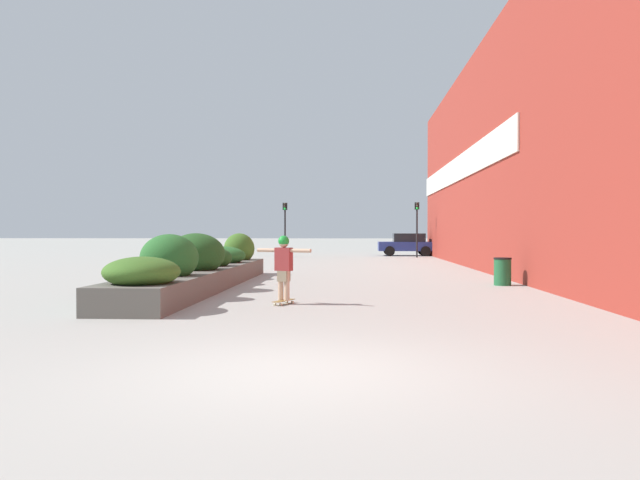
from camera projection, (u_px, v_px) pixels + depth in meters
name	position (u px, v px, depth m)	size (l,w,h in m)	color
ground_plane	(293.00, 371.00, 7.14)	(300.00, 300.00, 0.00)	#A3A099
building_wall_right	(495.00, 153.00, 23.92)	(0.67, 39.61, 9.30)	maroon
planter_box	(201.00, 268.00, 17.62)	(1.66, 12.84, 1.57)	#605B54
skateboard	(284.00, 301.00, 13.75)	(0.46, 0.77, 0.09)	olive
skateboarder	(284.00, 261.00, 13.74)	(1.26, 0.59, 1.43)	tan
trash_bin	(503.00, 271.00, 18.64)	(0.53, 0.53, 0.83)	#1E5B33
car_leftmost	(407.00, 244.00, 42.06)	(3.80, 2.03, 1.51)	navy
car_center_left	(509.00, 243.00, 46.09)	(4.16, 2.00, 1.49)	black
traffic_light_left	(285.00, 220.00, 39.40)	(0.28, 0.30, 3.45)	black
traffic_light_right	(417.00, 220.00, 39.07)	(0.28, 0.30, 3.47)	black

